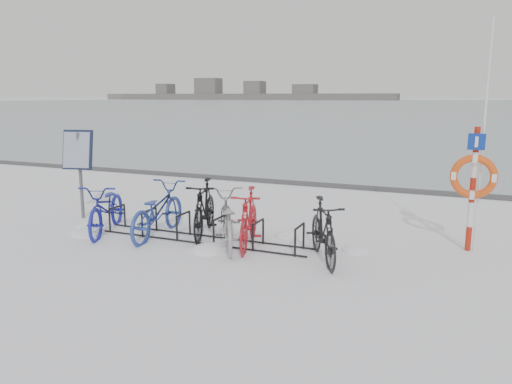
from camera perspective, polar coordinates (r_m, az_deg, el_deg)
name	(u,v)px	position (r m, az deg, el deg)	size (l,w,h in m)	color
ground	(201,240)	(8.83, -6.26, -5.49)	(900.00, 900.00, 0.00)	white
ice_sheet	(455,104)	(162.45, 21.82, 9.33)	(400.00, 298.00, 0.02)	#A7B6BD
quay_edge	(304,184)	(14.13, 5.47, 0.97)	(400.00, 0.25, 0.10)	#3F3F42
bike_rack	(201,230)	(8.79, -6.28, -4.36)	(4.00, 0.48, 0.46)	black
info_board	(78,155)	(10.72, -19.66, 3.99)	(0.64, 0.38, 1.82)	#595B5E
lifebuoy_station	(474,177)	(8.60, 23.64, 1.61)	(0.71, 0.22, 3.67)	#A91E0D
shoreline	(236,95)	(295.66, -2.32, 11.03)	(180.00, 12.00, 9.50)	#4C4C4C
bike_0	(107,206)	(9.62, -16.67, -1.55)	(0.64, 1.85, 0.97)	#192098
bike_1	(157,209)	(9.15, -11.24, -1.88)	(0.66, 1.88, 0.99)	#273E92
bike_2	(204,206)	(9.07, -5.92, -1.66)	(0.49, 1.73, 1.04)	black
bike_3	(226,218)	(8.39, -3.41, -2.96)	(0.63, 1.82, 0.96)	#939599
bike_4	(249,217)	(8.35, -0.84, -2.82)	(0.47, 1.68, 1.01)	#B31A22
bike_5	(323,229)	(7.71, 7.69, -4.17)	(0.46, 1.64, 0.99)	black
snow_drifts	(181,240)	(8.87, -8.51, -5.48)	(5.56, 1.84, 0.22)	white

